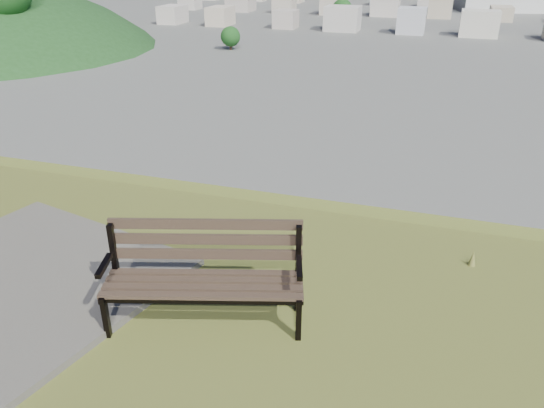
% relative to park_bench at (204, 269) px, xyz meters
% --- Properties ---
extents(park_bench, '(1.85, 1.05, 0.93)m').
position_rel_park_bench_xyz_m(park_bench, '(0.00, 0.00, 0.00)').
color(park_bench, '#3F3024').
rests_on(park_bench, hilltop_mesa).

